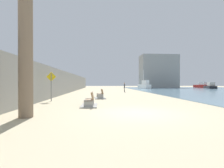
% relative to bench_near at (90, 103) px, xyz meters
% --- Properties ---
extents(ground_plane, '(120.00, 120.00, 0.00)m').
position_rel_bench_near_xyz_m(ground_plane, '(2.78, 15.13, -0.23)').
color(ground_plane, '#C6B793').
extents(seawall, '(0.80, 64.00, 3.30)m').
position_rel_bench_near_xyz_m(seawall, '(-4.72, 15.13, 1.42)').
color(seawall, '#9E9E99').
rests_on(seawall, ground).
extents(bench_near, '(1.11, 2.10, 0.98)m').
position_rel_bench_near_xyz_m(bench_near, '(0.00, 0.00, 0.00)').
color(bench_near, '#9E9E99').
rests_on(bench_near, ground).
extents(bench_far, '(1.25, 2.18, 0.98)m').
position_rel_bench_near_xyz_m(bench_far, '(0.74, 5.82, 0.00)').
color(bench_far, '#9E9E99').
rests_on(bench_far, ground).
extents(person_walking, '(0.23, 0.53, 1.68)m').
position_rel_bench_near_xyz_m(person_walking, '(5.02, 17.46, 0.74)').
color(person_walking, '#333338').
rests_on(person_walking, ground).
extents(boat_outer, '(2.01, 7.44, 5.33)m').
position_rel_bench_near_xyz_m(boat_outer, '(13.09, 34.33, 0.66)').
color(boat_outer, white).
rests_on(boat_outer, water_bay).
extents(boat_far_right, '(3.87, 6.50, 1.79)m').
position_rel_bench_near_xyz_m(boat_far_right, '(31.97, 33.60, 0.45)').
color(boat_far_right, black).
rests_on(boat_far_right, water_bay).
extents(boat_nearest, '(2.26, 5.80, 1.95)m').
position_rel_bench_near_xyz_m(boat_nearest, '(33.86, 40.74, 0.52)').
color(boat_nearest, red).
rests_on(boat_nearest, water_bay).
extents(pedestrian_sign, '(0.85, 0.08, 2.59)m').
position_rel_bench_near_xyz_m(pedestrian_sign, '(-3.60, 3.49, 1.38)').
color(pedestrian_sign, slate).
rests_on(pedestrian_sign, ground).
extents(harbor_building, '(12.00, 6.00, 10.84)m').
position_rel_bench_near_xyz_m(harbor_building, '(20.29, 43.13, 5.19)').
color(harbor_building, gray).
rests_on(harbor_building, ground).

